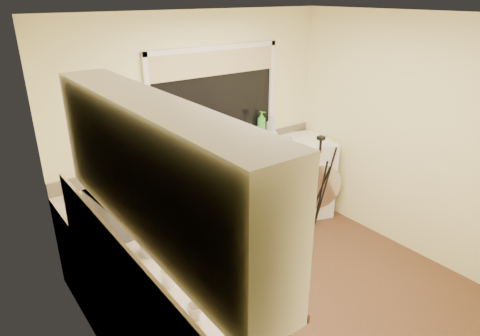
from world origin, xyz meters
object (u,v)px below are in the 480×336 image
object	(u,v)px
kettle	(150,239)
cup_back	(287,141)
tripod	(318,183)
soap_bottle_clear	(271,124)
soap_bottle_green	(261,123)
cup_left	(195,311)
microwave	(119,211)
steel_jar	(168,278)
plant_a	(178,144)
washing_machine	(300,176)
dish_rack	(270,151)
laptop	(168,173)
plant_c	(223,134)
plant_b	(202,137)

from	to	relation	value
kettle	cup_back	xyz separation A→B (m)	(2.30, 1.10, -0.05)
tripod	soap_bottle_clear	world-z (taller)	soap_bottle_clear
soap_bottle_green	cup_left	world-z (taller)	soap_bottle_green
soap_bottle_green	kettle	bearing A→B (deg)	-148.19
kettle	microwave	bearing A→B (deg)	94.93
steel_jar	plant_a	size ratio (longest dim) A/B	0.51
washing_machine	dish_rack	world-z (taller)	same
tripod	cup_back	distance (m)	0.62
soap_bottle_clear	kettle	bearing A→B (deg)	-149.99
dish_rack	cup_left	size ratio (longest dim) A/B	3.90
washing_machine	cup_left	size ratio (longest dim) A/B	10.21
washing_machine	microwave	distance (m)	2.63
steel_jar	cup_left	size ratio (longest dim) A/B	1.24
laptop	soap_bottle_green	size ratio (longest dim) A/B	1.23
tripod	dish_rack	bearing A→B (deg)	135.51
dish_rack	cup_back	xyz separation A→B (m)	(0.33, 0.08, 0.02)
soap_bottle_green	microwave	bearing A→B (deg)	-159.00
dish_rack	cup_back	world-z (taller)	cup_back
tripod	soap_bottle_green	size ratio (longest dim) A/B	4.10
soap_bottle_green	soap_bottle_clear	bearing A→B (deg)	1.17
laptop	plant_c	size ratio (longest dim) A/B	1.61
dish_rack	plant_a	size ratio (longest dim) A/B	1.60
dish_rack	laptop	bearing A→B (deg)	163.52
laptop	plant_a	xyz separation A→B (m)	(0.23, 0.18, 0.20)
plant_b	cup_back	xyz separation A→B (m)	(1.08, -0.16, -0.22)
plant_c	cup_left	size ratio (longest dim) A/B	2.24
washing_machine	tripod	xyz separation A→B (m)	(-0.11, -0.40, 0.09)
plant_b	cup_left	world-z (taller)	plant_b
soap_bottle_green	tripod	bearing A→B (deg)	-62.73
laptop	cup_left	world-z (taller)	laptop
kettle	microwave	size ratio (longest dim) A/B	0.41
washing_machine	kettle	bearing A→B (deg)	-139.18
laptop	plant_c	bearing A→B (deg)	15.42
laptop	microwave	size ratio (longest dim) A/B	0.66
dish_rack	plant_a	bearing A→B (deg)	153.37
washing_machine	laptop	xyz separation A→B (m)	(-1.79, 0.04, 0.49)
plant_b	soap_bottle_green	world-z (taller)	soap_bottle_green
kettle	dish_rack	world-z (taller)	kettle
soap_bottle_clear	cup_left	distance (m)	3.05
microwave	cup_left	world-z (taller)	microwave
kettle	plant_c	size ratio (longest dim) A/B	1.00
plant_b	plant_c	xyz separation A→B (m)	(0.27, 0.00, -0.02)
soap_bottle_clear	cup_back	world-z (taller)	soap_bottle_clear
kettle	plant_a	size ratio (longest dim) A/B	0.92
kettle	plant_b	size ratio (longest dim) A/B	0.86
washing_machine	soap_bottle_green	xyz separation A→B (m)	(-0.44, 0.24, 0.71)
cup_left	soap_bottle_clear	bearing A→B (deg)	41.37
plant_a	cup_left	bearing A→B (deg)	-116.86
plant_c	microwave	bearing A→B (deg)	-152.48
dish_rack	plant_a	distance (m)	1.10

